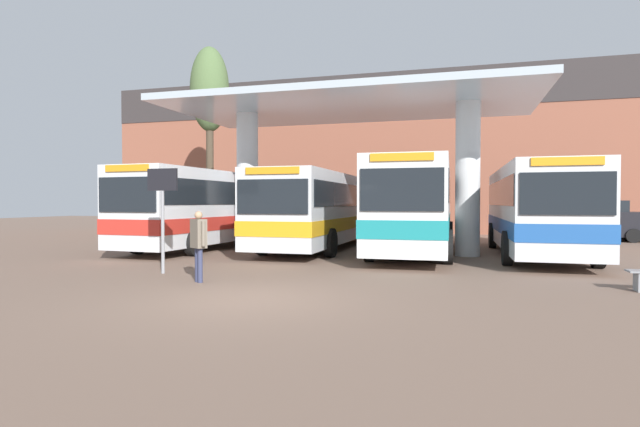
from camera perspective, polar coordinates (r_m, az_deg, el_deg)
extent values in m
plane|color=#755B4C|center=(10.20, -8.27, -9.67)|extent=(100.00, 100.00, 0.00)
cube|color=brown|center=(32.06, 8.52, 6.87)|extent=(40.00, 0.50, 10.13)
cube|color=#332D2D|center=(32.66, 8.54, 13.63)|extent=(40.00, 0.58, 2.40)
cylinder|color=silver|center=(20.56, -8.29, 3.60)|extent=(0.87, 0.87, 5.54)
cylinder|color=silver|center=(18.76, 16.53, 3.78)|extent=(0.87, 0.87, 5.54)
cube|color=#A8B7C1|center=(19.55, 3.55, 12.27)|extent=(13.61, 6.98, 0.24)
cube|color=silver|center=(21.87, -12.29, 0.79)|extent=(2.93, 10.62, 2.88)
cube|color=black|center=(21.87, -12.29, 2.23)|extent=(2.95, 10.21, 0.92)
cube|color=red|center=(21.89, -12.28, -0.91)|extent=(2.97, 10.67, 0.52)
cube|color=black|center=(17.54, -21.20, 2.03)|extent=(2.24, 0.16, 1.15)
cube|color=orange|center=(17.57, -21.22, 4.87)|extent=(1.71, 0.13, 0.22)
cylinder|color=black|center=(19.93, -20.12, -2.96)|extent=(0.33, 0.99, 0.98)
cylinder|color=black|center=(18.51, -14.21, -3.24)|extent=(0.33, 0.99, 0.98)
cylinder|color=black|center=(25.03, -11.28, -2.06)|extent=(0.33, 0.99, 0.98)
cylinder|color=black|center=(23.91, -6.19, -2.19)|extent=(0.33, 0.99, 0.98)
cube|color=silver|center=(21.44, 0.42, 0.66)|extent=(2.60, 11.99, 2.74)
cube|color=black|center=(21.44, 0.42, 2.06)|extent=(2.64, 11.51, 0.88)
cube|color=orange|center=(21.45, 0.42, -0.98)|extent=(2.64, 12.03, 0.49)
cube|color=black|center=(15.72, -5.50, 1.93)|extent=(2.36, 0.07, 1.10)
cube|color=orange|center=(15.75, -5.50, 4.92)|extent=(1.80, 0.05, 0.22)
cylinder|color=black|center=(18.39, -6.57, -3.17)|extent=(0.28, 1.02, 1.02)
cylinder|color=black|center=(17.57, 1.20, -3.37)|extent=(0.28, 1.02, 1.02)
cylinder|color=black|center=(25.00, -0.38, -1.98)|extent=(0.28, 1.02, 1.02)
cylinder|color=black|center=(24.40, 5.42, -2.07)|extent=(0.28, 1.02, 1.02)
cube|color=white|center=(19.73, 10.94, 0.98)|extent=(2.70, 11.76, 2.97)
cube|color=black|center=(19.74, 10.95, 2.62)|extent=(2.73, 11.29, 0.95)
cube|color=teal|center=(19.75, 10.93, -0.96)|extent=(2.74, 11.80, 0.53)
cube|color=black|center=(13.87, 9.29, 2.71)|extent=(2.29, 0.10, 1.19)
cube|color=orange|center=(13.92, 9.30, 6.41)|extent=(1.74, 0.08, 0.22)
cylinder|color=black|center=(16.32, 5.68, -3.61)|extent=(0.30, 1.10, 1.09)
cylinder|color=black|center=(16.12, 14.46, -3.71)|extent=(0.30, 1.10, 1.09)
cylinder|color=black|center=(23.10, 8.39, -2.18)|extent=(0.30, 1.10, 1.09)
cylinder|color=black|center=(22.95, 14.58, -2.23)|extent=(0.30, 1.10, 1.09)
cube|color=silver|center=(19.66, 23.36, 0.62)|extent=(2.63, 10.58, 2.80)
cube|color=black|center=(19.67, 23.37, 2.17)|extent=(2.67, 10.16, 0.90)
cube|color=#1E519E|center=(19.68, 23.34, -1.21)|extent=(2.67, 10.62, 0.50)
cube|color=black|center=(14.44, 26.37, 2.06)|extent=(2.30, 0.09, 1.12)
cube|color=orange|center=(14.47, 26.41, 5.39)|extent=(1.75, 0.07, 0.22)
cylinder|color=black|center=(16.33, 20.61, -3.73)|extent=(0.29, 1.07, 1.06)
cylinder|color=black|center=(16.75, 29.17, -3.69)|extent=(0.29, 1.07, 1.06)
cylinder|color=black|center=(22.46, 19.11, -2.37)|extent=(0.29, 1.07, 1.06)
cylinder|color=black|center=(22.77, 25.41, -2.37)|extent=(0.29, 1.07, 1.06)
cube|color=gray|center=(12.92, 32.52, -6.60)|extent=(0.07, 0.37, 0.42)
cylinder|color=gray|center=(14.21, -17.53, -2.04)|extent=(0.09, 0.09, 2.25)
cube|color=black|center=(14.20, -17.57, 3.72)|extent=(0.90, 0.06, 0.60)
cylinder|color=#333856|center=(12.54, -13.84, -5.71)|extent=(0.17, 0.17, 0.84)
cylinder|color=#333856|center=(12.40, -13.54, -5.79)|extent=(0.17, 0.17, 0.84)
cube|color=#706656|center=(12.40, -13.71, -2.23)|extent=(0.51, 0.47, 0.70)
sphere|color=tan|center=(12.38, -13.72, -0.18)|extent=(0.19, 0.19, 0.19)
cylinder|color=#706656|center=(12.65, -14.21, -2.13)|extent=(0.13, 0.13, 0.59)
cylinder|color=#706656|center=(12.15, -13.19, -2.27)|extent=(0.13, 0.13, 0.59)
cylinder|color=#473A2B|center=(27.81, -12.46, 4.27)|extent=(0.40, 0.40, 6.80)
ellipsoid|color=#516B3D|center=(28.44, -12.51, 13.69)|extent=(2.08, 2.08, 4.58)
cube|color=black|center=(28.79, 29.12, -1.04)|extent=(4.57, 2.11, 1.23)
cube|color=#1E2328|center=(28.77, 29.14, 0.74)|extent=(2.55, 1.85, 0.56)
cylinder|color=black|center=(29.99, 31.41, -1.96)|extent=(0.69, 0.26, 0.68)
cylinder|color=black|center=(28.18, 32.21, -2.16)|extent=(0.69, 0.26, 0.68)
cylinder|color=black|center=(29.53, 26.14, -1.95)|extent=(0.69, 0.26, 0.68)
cylinder|color=black|center=(27.68, 26.61, -2.16)|extent=(0.69, 0.26, 0.68)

